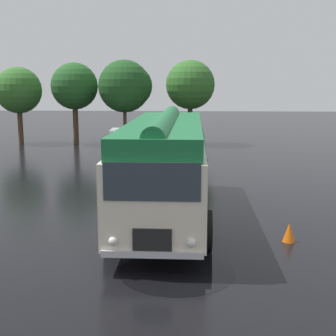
# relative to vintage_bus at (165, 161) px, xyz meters

# --- Properties ---
(ground_plane) EXTENTS (120.00, 120.00, 0.00)m
(ground_plane) POSITION_rel_vintage_bus_xyz_m (-0.31, 0.02, -1.89)
(ground_plane) COLOR black
(vintage_bus) EXTENTS (2.93, 10.14, 3.49)m
(vintage_bus) POSITION_rel_vintage_bus_xyz_m (0.00, 0.00, 0.00)
(vintage_bus) COLOR silver
(vintage_bus) RESTS_ON ground
(car_near_left) EXTENTS (2.18, 4.31, 1.66)m
(car_near_left) POSITION_rel_vintage_bus_xyz_m (-3.41, 13.04, -1.05)
(car_near_left) COLOR #B7BABF
(car_near_left) RESTS_ON ground
(car_mid_left) EXTENTS (2.00, 4.22, 1.66)m
(car_mid_left) POSITION_rel_vintage_bus_xyz_m (-0.55, 13.44, -1.05)
(car_mid_left) COLOR #144C28
(car_mid_left) RESTS_ON ground
(tree_far_left) EXTENTS (3.38, 3.38, 5.61)m
(tree_far_left) POSITION_rel_vintage_bus_xyz_m (-11.99, 18.77, 2.05)
(tree_far_left) COLOR #4C3823
(tree_far_left) RESTS_ON ground
(tree_left_of_centre) EXTENTS (3.38, 3.38, 5.91)m
(tree_left_of_centre) POSITION_rel_vintage_bus_xyz_m (-7.79, 18.66, 2.29)
(tree_left_of_centre) COLOR #4C3823
(tree_left_of_centre) RESTS_ON ground
(tree_centre) EXTENTS (3.82, 3.69, 6.06)m
(tree_centre) POSITION_rel_vintage_bus_xyz_m (-3.86, 18.01, 2.32)
(tree_centre) COLOR #4C3823
(tree_centre) RESTS_ON ground
(tree_right_of_centre) EXTENTS (3.51, 3.51, 6.08)m
(tree_right_of_centre) POSITION_rel_vintage_bus_xyz_m (0.57, 18.90, 2.43)
(tree_right_of_centre) COLOR #4C3823
(tree_right_of_centre) RESTS_ON ground
(traffic_cone) EXTENTS (0.36, 0.36, 0.55)m
(traffic_cone) POSITION_rel_vintage_bus_xyz_m (3.66, -2.29, -1.62)
(traffic_cone) COLOR orange
(traffic_cone) RESTS_ON ground
(puddle_patch) EXTENTS (2.80, 2.80, 0.01)m
(puddle_patch) POSITION_rel_vintage_bus_xyz_m (0.56, -4.61, -1.89)
(puddle_patch) COLOR black
(puddle_patch) RESTS_ON ground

